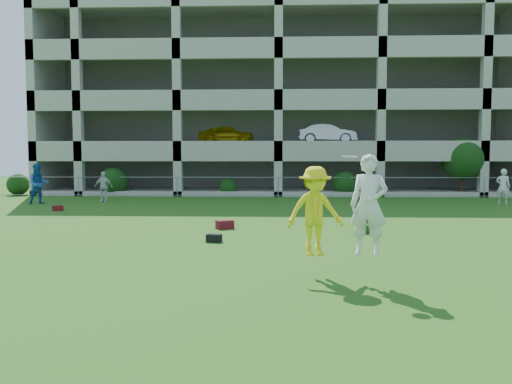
{
  "coord_description": "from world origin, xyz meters",
  "views": [
    {
      "loc": [
        -0.17,
        -10.43,
        2.34
      ],
      "look_at": [
        -0.69,
        3.0,
        1.4
      ],
      "focal_mm": 35.0,
      "sensor_mm": 36.0,
      "label": 1
    }
  ],
  "objects_px": {
    "crate_d": "(371,219)",
    "frisbee_contest": "(331,209)",
    "bystander_b": "(103,187)",
    "parking_garage": "(278,109)",
    "bystander_a": "(38,184)",
    "bystander_e": "(503,187)"
  },
  "relations": [
    {
      "from": "crate_d",
      "to": "frisbee_contest",
      "type": "distance_m",
      "value": 8.67
    },
    {
      "from": "bystander_b",
      "to": "parking_garage",
      "type": "xyz_separation_m",
      "value": [
        9.16,
        12.46,
        5.22
      ]
    },
    {
      "from": "bystander_b",
      "to": "parking_garage",
      "type": "bearing_deg",
      "value": 49.05
    },
    {
      "from": "bystander_a",
      "to": "bystander_b",
      "type": "bearing_deg",
      "value": -9.66
    },
    {
      "from": "bystander_a",
      "to": "parking_garage",
      "type": "xyz_separation_m",
      "value": [
        12.03,
        13.66,
        5.0
      ]
    },
    {
      "from": "bystander_a",
      "to": "crate_d",
      "type": "height_order",
      "value": "bystander_a"
    },
    {
      "from": "bystander_b",
      "to": "frisbee_contest",
      "type": "bearing_deg",
      "value": -62.72
    },
    {
      "from": "crate_d",
      "to": "bystander_e",
      "type": "bearing_deg",
      "value": 43.0
    },
    {
      "from": "frisbee_contest",
      "to": "parking_garage",
      "type": "bearing_deg",
      "value": 91.79
    },
    {
      "from": "parking_garage",
      "to": "bystander_a",
      "type": "bearing_deg",
      "value": -131.37
    },
    {
      "from": "bystander_a",
      "to": "parking_garage",
      "type": "bearing_deg",
      "value": 16.21
    },
    {
      "from": "bystander_a",
      "to": "bystander_e",
      "type": "relative_size",
      "value": 1.14
    },
    {
      "from": "crate_d",
      "to": "frisbee_contest",
      "type": "relative_size",
      "value": 0.18
    },
    {
      "from": "crate_d",
      "to": "bystander_b",
      "type": "bearing_deg",
      "value": 147.56
    },
    {
      "from": "parking_garage",
      "to": "bystander_e",
      "type": "bearing_deg",
      "value": -49.42
    },
    {
      "from": "bystander_b",
      "to": "frisbee_contest",
      "type": "relative_size",
      "value": 0.8
    },
    {
      "from": "bystander_e",
      "to": "frisbee_contest",
      "type": "distance_m",
      "value": 18.67
    },
    {
      "from": "frisbee_contest",
      "to": "bystander_e",
      "type": "bearing_deg",
      "value": 56.72
    },
    {
      "from": "frisbee_contest",
      "to": "crate_d",
      "type": "bearing_deg",
      "value": 74.03
    },
    {
      "from": "bystander_a",
      "to": "parking_garage",
      "type": "distance_m",
      "value": 18.88
    },
    {
      "from": "bystander_e",
      "to": "frisbee_contest",
      "type": "height_order",
      "value": "frisbee_contest"
    },
    {
      "from": "bystander_a",
      "to": "frisbee_contest",
      "type": "bearing_deg",
      "value": -81.56
    }
  ]
}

